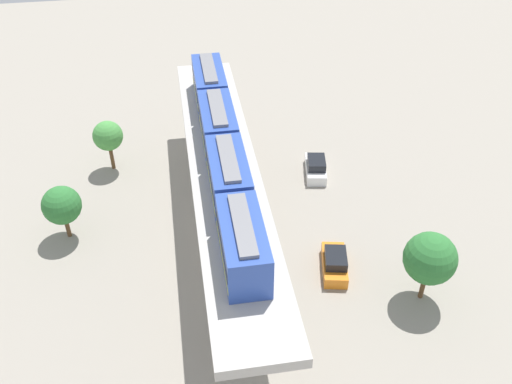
% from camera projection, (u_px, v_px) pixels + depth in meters
% --- Properties ---
extents(ground_plane, '(120.00, 120.00, 0.00)m').
position_uv_depth(ground_plane, '(227.00, 236.00, 47.81)').
color(ground_plane, gray).
extents(viaduct, '(5.20, 35.80, 7.18)m').
position_uv_depth(viaduct, '(225.00, 183.00, 44.31)').
color(viaduct, '#B7B2AA').
rests_on(viaduct, ground).
extents(train, '(2.64, 27.45, 3.24)m').
position_uv_depth(train, '(223.00, 149.00, 42.54)').
color(train, '#2D4CA5').
rests_on(train, viaduct).
extents(parked_car_orange, '(2.58, 4.47, 1.76)m').
position_uv_depth(parked_car_orange, '(335.00, 263.00, 44.31)').
color(parked_car_orange, orange).
rests_on(parked_car_orange, ground).
extents(parked_car_white, '(2.48, 4.44, 1.76)m').
position_uv_depth(parked_car_white, '(316.00, 167.00, 54.32)').
color(parked_car_white, white).
rests_on(parked_car_white, ground).
extents(tree_near_viaduct, '(2.83, 2.83, 5.12)m').
position_uv_depth(tree_near_viaduct, '(108.00, 136.00, 53.26)').
color(tree_near_viaduct, brown).
rests_on(tree_near_viaduct, ground).
extents(tree_mid_lot, '(3.82, 3.82, 5.91)m').
position_uv_depth(tree_mid_lot, '(430.00, 259.00, 40.13)').
color(tree_mid_lot, brown).
rests_on(tree_mid_lot, ground).
extents(tree_far_corner, '(3.18, 3.18, 4.91)m').
position_uv_depth(tree_far_corner, '(62.00, 205.00, 45.84)').
color(tree_far_corner, brown).
rests_on(tree_far_corner, ground).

